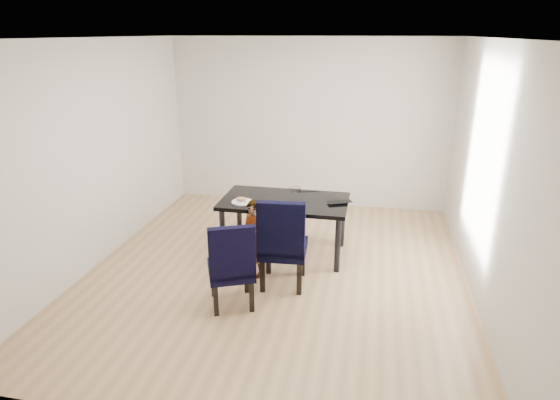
% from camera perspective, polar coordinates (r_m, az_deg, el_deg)
% --- Properties ---
extents(floor, '(4.50, 5.00, 0.01)m').
position_cam_1_polar(floor, '(5.80, -0.40, -8.63)').
color(floor, tan).
rests_on(floor, ground).
extents(ceiling, '(4.50, 5.00, 0.01)m').
position_cam_1_polar(ceiling, '(5.10, -0.48, 19.22)').
color(ceiling, white).
rests_on(ceiling, wall_back).
extents(wall_back, '(4.50, 0.01, 2.70)m').
position_cam_1_polar(wall_back, '(7.70, 3.49, 9.24)').
color(wall_back, beige).
rests_on(wall_back, ground).
extents(wall_front, '(4.50, 0.01, 2.70)m').
position_cam_1_polar(wall_front, '(3.05, -10.36, -8.07)').
color(wall_front, white).
rests_on(wall_front, ground).
extents(wall_left, '(0.01, 5.00, 2.70)m').
position_cam_1_polar(wall_left, '(6.15, -21.53, 5.20)').
color(wall_left, silver).
rests_on(wall_left, ground).
extents(wall_right, '(0.01, 5.00, 2.70)m').
position_cam_1_polar(wall_right, '(5.32, 24.10, 2.70)').
color(wall_right, white).
rests_on(wall_right, ground).
extents(dining_table, '(1.60, 0.90, 0.75)m').
position_cam_1_polar(dining_table, '(6.08, 0.57, -3.28)').
color(dining_table, black).
rests_on(dining_table, floor).
extents(chair_left, '(0.62, 0.63, 0.97)m').
position_cam_1_polar(chair_left, '(4.95, -6.02, -7.62)').
color(chair_left, black).
rests_on(chair_left, floor).
extents(chair_right, '(0.55, 0.57, 1.08)m').
position_cam_1_polar(chair_right, '(5.29, 0.41, -4.99)').
color(chair_right, black).
rests_on(chair_right, floor).
extents(child, '(0.41, 0.35, 0.95)m').
position_cam_1_polar(child, '(5.51, -3.21, -4.74)').
color(child, '#FFA115').
rests_on(child, floor).
extents(plate, '(0.35, 0.35, 0.01)m').
position_cam_1_polar(plate, '(5.85, -4.64, -0.24)').
color(plate, silver).
rests_on(plate, dining_table).
extents(sandwich, '(0.15, 0.08, 0.06)m').
position_cam_1_polar(sandwich, '(5.85, -4.73, 0.12)').
color(sandwich, '#B1773F').
rests_on(sandwich, plate).
extents(laptop, '(0.36, 0.30, 0.02)m').
position_cam_1_polar(laptop, '(5.89, 7.16, -0.15)').
color(laptop, black).
rests_on(laptop, dining_table).
extents(cable_tangle, '(0.18, 0.18, 0.01)m').
position_cam_1_polar(cable_tangle, '(6.25, 2.00, 1.08)').
color(cable_tangle, black).
rests_on(cable_tangle, dining_table).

